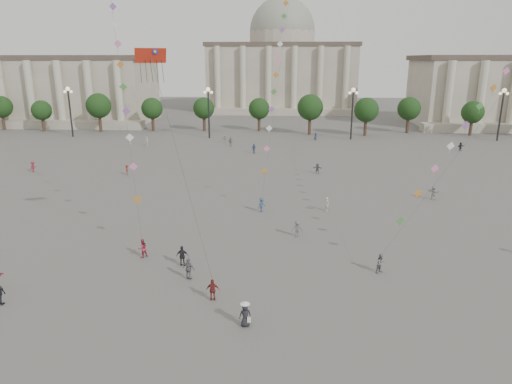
{
  "coord_description": "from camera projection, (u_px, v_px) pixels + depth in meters",
  "views": [
    {
      "loc": [
        0.64,
        -26.27,
        16.23
      ],
      "look_at": [
        -1.6,
        12.0,
        5.05
      ],
      "focal_mm": 32.0,
      "sensor_mm": 36.0,
      "label": 1
    }
  ],
  "objects": [
    {
      "name": "person_crowd_7",
      "position": [
        434.0,
        192.0,
        54.64
      ],
      "size": [
        1.55,
        1.5,
        1.76
      ],
      "primitive_type": "imported",
      "rotation": [
        0.0,
        0.0,
        2.39
      ],
      "color": "#B0AFAC",
      "rests_on": "ground"
    },
    {
      "name": "tree_row",
      "position": [
        280.0,
        109.0,
        103.0
      ],
      "size": [
        137.12,
        5.12,
        8.0
      ],
      "color": "#35241A",
      "rests_on": "ground"
    },
    {
      "name": "person_crowd_0",
      "position": [
        254.0,
        148.0,
        81.65
      ],
      "size": [
        1.02,
        1.02,
        1.74
      ],
      "primitive_type": "imported",
      "rotation": [
        0.0,
        0.0,
        0.78
      ],
      "color": "#36457B",
      "rests_on": "ground"
    },
    {
      "name": "person_crowd_2",
      "position": [
        33.0,
        167.0,
        67.97
      ],
      "size": [
        0.73,
        1.13,
        1.65
      ],
      "primitive_type": "imported",
      "rotation": [
        0.0,
        0.0,
        1.46
      ],
      "color": "maroon",
      "rests_on": "ground"
    },
    {
      "name": "person_crowd_19",
      "position": [
        316.0,
        137.0,
        94.28
      ],
      "size": [
        0.91,
        0.78,
        1.66
      ],
      "primitive_type": "imported",
      "rotation": [
        0.0,
        0.0,
        0.2
      ],
      "color": "#334874",
      "rests_on": "ground"
    },
    {
      "name": "person_crowd_6",
      "position": [
        297.0,
        229.0,
        43.15
      ],
      "size": [
        1.09,
        0.69,
        1.62
      ],
      "primitive_type": "imported",
      "rotation": [
        0.0,
        0.0,
        0.09
      ],
      "color": "#57575B",
      "rests_on": "ground"
    },
    {
      "name": "hall_west",
      "position": [
        0.0,
        90.0,
        121.59
      ],
      "size": [
        84.0,
        26.22,
        17.2
      ],
      "color": "gray",
      "rests_on": "ground"
    },
    {
      "name": "person_crowd_9",
      "position": [
        461.0,
        147.0,
        83.75
      ],
      "size": [
        1.55,
        0.98,
        1.59
      ],
      "primitive_type": "imported",
      "rotation": [
        0.0,
        0.0,
        0.37
      ],
      "color": "black",
      "rests_on": "ground"
    },
    {
      "name": "lamp_post_far_east",
      "position": [
        502.0,
        105.0,
        92.27
      ],
      "size": [
        2.0,
        0.9,
        10.65
      ],
      "color": "#262628",
      "rests_on": "ground"
    },
    {
      "name": "person_crowd_12",
      "position": [
        317.0,
        168.0,
        67.17
      ],
      "size": [
        1.47,
        0.73,
        1.52
      ],
      "primitive_type": "imported",
      "rotation": [
        0.0,
        0.0,
        2.93
      ],
      "color": "#5C5D61",
      "rests_on": "ground"
    },
    {
      "name": "tourist_4",
      "position": [
        182.0,
        256.0,
        37.06
      ],
      "size": [
        1.02,
        0.47,
        1.71
      ],
      "primitive_type": "imported",
      "rotation": [
        0.0,
        0.0,
        3.19
      ],
      "color": "black",
      "rests_on": "ground"
    },
    {
      "name": "dragon_kite",
      "position": [
        152.0,
        67.0,
        32.43
      ],
      "size": [
        3.5,
        3.1,
        16.36
      ],
      "color": "#B12412",
      "rests_on": "ground"
    },
    {
      "name": "person_crowd_4",
      "position": [
        225.0,
        139.0,
        92.25
      ],
      "size": [
        1.19,
        1.38,
        1.5
      ],
      "primitive_type": "imported",
      "rotation": [
        0.0,
        0.0,
        4.07
      ],
      "color": "#B6B5B2",
      "rests_on": "ground"
    },
    {
      "name": "ground",
      "position": [
        270.0,
        318.0,
        29.76
      ],
      "size": [
        360.0,
        360.0,
        0.0
      ],
      "primitive_type": "plane",
      "color": "#565451",
      "rests_on": "ground"
    },
    {
      "name": "hat_person",
      "position": [
        245.0,
        314.0,
        28.62
      ],
      "size": [
        0.85,
        0.65,
        1.69
      ],
      "color": "black",
      "rests_on": "ground"
    },
    {
      "name": "person_crowd_16",
      "position": [
        230.0,
        142.0,
        88.36
      ],
      "size": [
        1.09,
        0.82,
        1.73
      ],
      "primitive_type": "imported",
      "rotation": [
        0.0,
        0.0,
        0.45
      ],
      "color": "slate",
      "rests_on": "ground"
    },
    {
      "name": "tourist_3",
      "position": [
        189.0,
        269.0,
        34.74
      ],
      "size": [
        1.11,
        0.78,
        1.75
      ],
      "primitive_type": "imported",
      "rotation": [
        0.0,
        0.0,
        2.75
      ],
      "color": "#5E5E63",
      "rests_on": "ground"
    },
    {
      "name": "person_crowd_17",
      "position": [
        127.0,
        170.0,
        66.44
      ],
      "size": [
        0.76,
        1.06,
        1.49
      ],
      "primitive_type": "imported",
      "rotation": [
        0.0,
        0.0,
        1.81
      ],
      "color": "maroon",
      "rests_on": "ground"
    },
    {
      "name": "lamp_post_mid_west",
      "position": [
        208.0,
        103.0,
        95.63
      ],
      "size": [
        2.0,
        0.9,
        10.65
      ],
      "color": "#262628",
      "rests_on": "ground"
    },
    {
      "name": "lamp_post_mid_east",
      "position": [
        353.0,
        104.0,
        93.95
      ],
      "size": [
        2.0,
        0.9,
        10.65
      ],
      "color": "#262628",
      "rests_on": "ground"
    },
    {
      "name": "tourist_0",
      "position": [
        213.0,
        290.0,
        31.73
      ],
      "size": [
        0.96,
        0.44,
        1.6
      ],
      "primitive_type": "imported",
      "rotation": [
        0.0,
        0.0,
        3.2
      ],
      "color": "maroon",
      "rests_on": "ground"
    },
    {
      "name": "lamp_post_far_west",
      "position": [
        69.0,
        103.0,
        97.31
      ],
      "size": [
        2.0,
        0.9,
        10.65
      ],
      "color": "#262628",
      "rests_on": "ground"
    },
    {
      "name": "hall_central",
      "position": [
        282.0,
        66.0,
        149.61
      ],
      "size": [
        48.3,
        34.3,
        35.5
      ],
      "color": "gray",
      "rests_on": "ground"
    },
    {
      "name": "kite_flyer_0",
      "position": [
        143.0,
        248.0,
        38.67
      ],
      "size": [
        1.01,
        1.0,
        1.65
      ],
      "primitive_type": "imported",
      "rotation": [
        0.0,
        0.0,
        3.9
      ],
      "color": "#9D2A3E",
      "rests_on": "ground"
    },
    {
      "name": "kite_flyer_1",
      "position": [
        262.0,
        205.0,
        50.2
      ],
      "size": [
        1.14,
        1.2,
        1.63
      ],
      "primitive_type": "imported",
      "rotation": [
        0.0,
        0.0,
        0.87
      ],
      "color": "navy",
      "rests_on": "ground"
    },
    {
      "name": "person_crowd_10",
      "position": [
        147.0,
        141.0,
        88.71
      ],
      "size": [
        0.57,
        0.74,
        1.82
      ],
      "primitive_type": "imported",
      "rotation": [
        0.0,
        0.0,
        1.78
      ],
      "color": "#BBBAB6",
      "rests_on": "ground"
    },
    {
      "name": "person_crowd_13",
      "position": [
        327.0,
        204.0,
        50.58
      ],
      "size": [
        0.58,
        0.68,
        1.57
      ],
      "primitive_type": "imported",
      "rotation": [
        0.0,
        0.0,
        1.99
      ],
      "color": "beige",
      "rests_on": "ground"
    },
    {
      "name": "kite_flyer_2",
      "position": [
        381.0,
        263.0,
        35.87
      ],
      "size": [
        0.98,
        0.94,
        1.59
      ],
      "primitive_type": "imported",
      "rotation": [
        0.0,
        0.0,
        0.62
      ],
      "color": "slate",
      "rests_on": "ground"
    }
  ]
}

